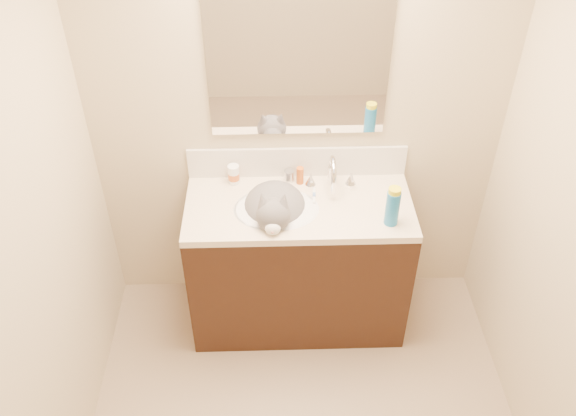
{
  "coord_description": "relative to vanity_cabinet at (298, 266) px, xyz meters",
  "views": [
    {
      "loc": [
        -0.13,
        -1.51,
        2.87
      ],
      "look_at": [
        -0.06,
        0.92,
        0.88
      ],
      "focal_mm": 38.0,
      "sensor_mm": 36.0,
      "label": 1
    }
  ],
  "objects": [
    {
      "name": "spray_cap",
      "position": [
        0.46,
        -0.16,
        0.65
      ],
      "size": [
        0.07,
        0.07,
        0.04
      ],
      "primitive_type": "cylinder",
      "rotation": [
        0.0,
        0.0,
        -0.06
      ],
      "color": "yellow",
      "rests_on": "spray_can"
    },
    {
      "name": "faucet",
      "position": [
        0.18,
        0.14,
        0.54
      ],
      "size": [
        0.28,
        0.2,
        0.21
      ],
      "color": "silver",
      "rests_on": "counter_slab"
    },
    {
      "name": "room_shell",
      "position": [
        0.0,
        -0.97,
        1.08
      ],
      "size": [
        2.24,
        2.54,
        2.52
      ],
      "color": "#C2B190",
      "rests_on": "ground"
    },
    {
      "name": "toothbrush_head",
      "position": [
        0.08,
        0.07,
        0.46
      ],
      "size": [
        0.02,
        0.03,
        0.02
      ],
      "primitive_type": "cube",
      "rotation": [
        0.0,
        0.0,
        -0.06
      ],
      "color": "#5E83C8",
      "rests_on": "counter_slab"
    },
    {
      "name": "basin",
      "position": [
        -0.12,
        -0.03,
        0.38
      ],
      "size": [
        0.45,
        0.36,
        0.14
      ],
      "primitive_type": "ellipsoid",
      "color": "white",
      "rests_on": "vanity_cabinet"
    },
    {
      "name": "toothbrush",
      "position": [
        0.08,
        0.07,
        0.45
      ],
      "size": [
        0.02,
        0.13,
        0.01
      ],
      "primitive_type": "cube",
      "rotation": [
        0.0,
        0.0,
        -0.06
      ],
      "color": "white",
      "rests_on": "counter_slab"
    },
    {
      "name": "pill_bottle",
      "position": [
        -0.35,
        0.2,
        0.51
      ],
      "size": [
        0.08,
        0.08,
        0.11
      ],
      "primitive_type": "cylinder",
      "rotation": [
        0.0,
        0.0,
        -0.28
      ],
      "color": "white",
      "rests_on": "counter_slab"
    },
    {
      "name": "amber_bottle",
      "position": [
        0.01,
        0.19,
        0.5
      ],
      "size": [
        0.04,
        0.04,
        0.1
      ],
      "primitive_type": "cylinder",
      "rotation": [
        0.0,
        0.0,
        0.02
      ],
      "color": "#C25616",
      "rests_on": "counter_slab"
    },
    {
      "name": "backsplash",
      "position": [
        0.0,
        0.26,
        0.54
      ],
      "size": [
        1.2,
        0.02,
        0.18
      ],
      "primitive_type": "cube",
      "color": "silver",
      "rests_on": "counter_slab"
    },
    {
      "name": "pill_label",
      "position": [
        -0.35,
        0.2,
        0.5
      ],
      "size": [
        0.08,
        0.08,
        0.04
      ],
      "primitive_type": "cylinder",
      "rotation": [
        0.0,
        0.0,
        -0.28
      ],
      "color": "#CF5F22",
      "rests_on": "pill_bottle"
    },
    {
      "name": "spray_can",
      "position": [
        0.46,
        -0.16,
        0.55
      ],
      "size": [
        0.07,
        0.07,
        0.19
      ],
      "primitive_type": "cylinder",
      "rotation": [
        0.0,
        0.0,
        -0.06
      ],
      "color": "#196CB2",
      "rests_on": "counter_slab"
    },
    {
      "name": "vanity_cabinet",
      "position": [
        0.0,
        0.0,
        0.0
      ],
      "size": [
        1.2,
        0.55,
        0.82
      ],
      "primitive_type": "cube",
      "color": "black",
      "rests_on": "ground"
    },
    {
      "name": "cat",
      "position": [
        -0.13,
        -0.02,
        0.43
      ],
      "size": [
        0.38,
        0.48,
        0.35
      ],
      "rotation": [
        0.0,
        0.0,
        -0.05
      ],
      "color": "#575457",
      "rests_on": "basin"
    },
    {
      "name": "mirror",
      "position": [
        0.0,
        0.26,
        1.13
      ],
      "size": [
        0.9,
        0.02,
        0.8
      ],
      "primitive_type": "cube",
      "color": "white",
      "rests_on": "room_shell"
    },
    {
      "name": "counter_slab",
      "position": [
        0.0,
        0.0,
        0.43
      ],
      "size": [
        1.2,
        0.55,
        0.04
      ],
      "primitive_type": "cube",
      "color": "beige",
      "rests_on": "vanity_cabinet"
    },
    {
      "name": "silver_jar",
      "position": [
        -0.05,
        0.22,
        0.48
      ],
      "size": [
        0.07,
        0.07,
        0.06
      ],
      "primitive_type": "cylinder",
      "rotation": [
        0.0,
        0.0,
        0.28
      ],
      "color": "#B7B7BC",
      "rests_on": "counter_slab"
    }
  ]
}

